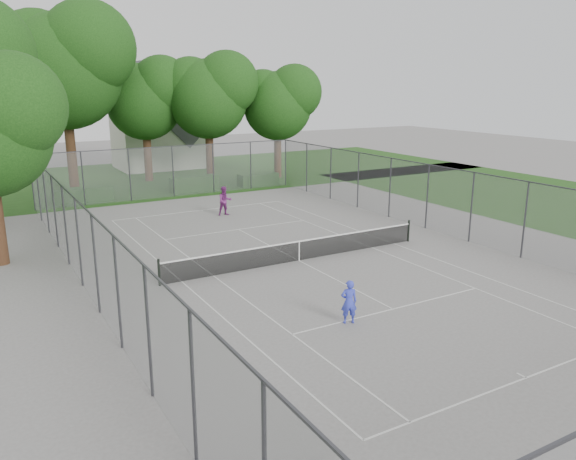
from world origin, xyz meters
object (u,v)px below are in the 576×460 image
woman_player (225,201)px  girl_player (349,302)px  tennis_net (299,250)px  house (159,126)px

woman_player → girl_player: bearing=-94.4°
tennis_net → house: house is taller
girl_player → woman_player: (2.80, 16.45, 0.13)m
house → woman_player: house is taller
tennis_net → woman_player: woman_player is taller
girl_player → woman_player: woman_player is taller
girl_player → woman_player: bearing=-77.4°
house → girl_player: size_ratio=6.42×
tennis_net → girl_player: size_ratio=8.62×
woman_player → house: bearing=87.8°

